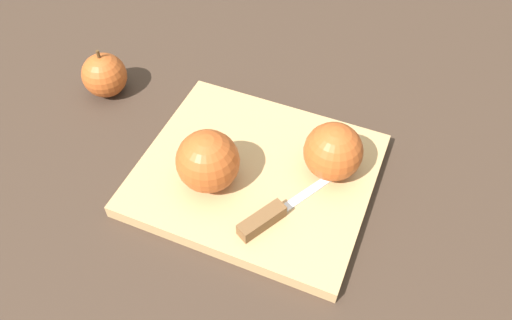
{
  "coord_description": "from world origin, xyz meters",
  "views": [
    {
      "loc": [
        0.18,
        -0.38,
        0.54
      ],
      "look_at": [
        0.0,
        0.0,
        0.04
      ],
      "focal_mm": 35.0,
      "sensor_mm": 36.0,
      "label": 1
    }
  ],
  "objects_px": {
    "knife": "(267,217)",
    "apple_whole": "(104,75)",
    "apple_half_right": "(333,152)",
    "apple_half_left": "(208,161)"
  },
  "relations": [
    {
      "from": "knife",
      "to": "apple_whole",
      "type": "xyz_separation_m",
      "value": [
        -0.34,
        0.13,
        0.01
      ]
    },
    {
      "from": "apple_whole",
      "to": "knife",
      "type": "bearing_deg",
      "value": -20.97
    },
    {
      "from": "apple_half_left",
      "to": "apple_half_right",
      "type": "relative_size",
      "value": 1.06
    },
    {
      "from": "knife",
      "to": "apple_whole",
      "type": "distance_m",
      "value": 0.36
    },
    {
      "from": "apple_half_right",
      "to": "apple_whole",
      "type": "relative_size",
      "value": 0.95
    },
    {
      "from": "apple_half_right",
      "to": "knife",
      "type": "height_order",
      "value": "apple_half_right"
    },
    {
      "from": "knife",
      "to": "apple_whole",
      "type": "relative_size",
      "value": 1.78
    },
    {
      "from": "knife",
      "to": "apple_half_right",
      "type": "bearing_deg",
      "value": 4.6
    },
    {
      "from": "apple_half_right",
      "to": "apple_whole",
      "type": "height_order",
      "value": "apple_half_right"
    },
    {
      "from": "knife",
      "to": "apple_whole",
      "type": "bearing_deg",
      "value": 95.3
    }
  ]
}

